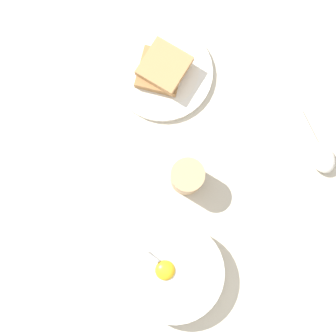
{
  "coord_description": "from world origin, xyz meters",
  "views": [
    {
      "loc": [
        0.14,
        -0.06,
        0.87
      ],
      "look_at": [
        0.03,
        -0.1,
        0.02
      ],
      "focal_mm": 50.0,
      "sensor_mm": 36.0,
      "label": 1
    }
  ],
  "objects": [
    {
      "name": "toast_sandwich",
      "position": [
        -0.14,
        -0.18,
        0.03
      ],
      "size": [
        0.1,
        0.1,
        0.04
      ],
      "color": "#9E7042",
      "rests_on": "toast_plate"
    },
    {
      "name": "toast_plate",
      "position": [
        -0.14,
        -0.18,
        0.01
      ],
      "size": [
        0.19,
        0.19,
        0.01
      ],
      "color": "white",
      "rests_on": "ground_plane"
    },
    {
      "name": "soup_spoon",
      "position": [
        -0.09,
        0.15,
        0.01
      ],
      "size": [
        0.12,
        0.12,
        0.03
      ],
      "color": "white",
      "rests_on": "ground_plane"
    },
    {
      "name": "drinking_cup",
      "position": [
        0.04,
        -0.06,
        0.04
      ],
      "size": [
        0.06,
        0.06,
        0.07
      ],
      "color": "tan",
      "rests_on": "ground_plane"
    },
    {
      "name": "egg_bowl",
      "position": [
        0.2,
        -0.02,
        0.02
      ],
      "size": [
        0.18,
        0.18,
        0.07
      ],
      "color": "white",
      "rests_on": "ground_plane"
    },
    {
      "name": "ground_plane",
      "position": [
        0.0,
        0.0,
        0.0
      ],
      "size": [
        3.0,
        3.0,
        0.0
      ],
      "primitive_type": "plane",
      "color": "beige"
    }
  ]
}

